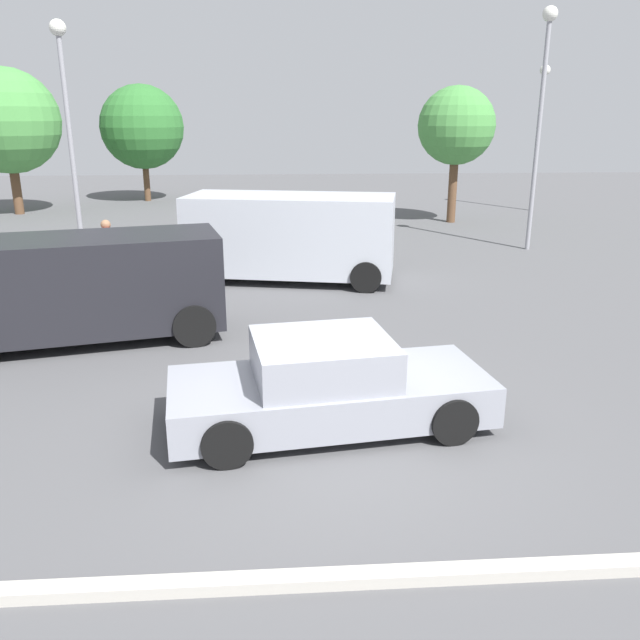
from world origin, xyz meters
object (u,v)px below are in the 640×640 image
light_post_near (542,92)px  suv_dark (84,285)px  light_post_far (66,103)px  dog (297,337)px  van_white (290,235)px  sedan_foreground (328,386)px  pedestrian (108,248)px  light_post_mid (541,113)px

light_post_near → suv_dark: bearing=-145.3°
light_post_near → light_post_far: light_post_near is taller
dog → van_white: size_ratio=0.12×
van_white → sedan_foreground: bearing=103.8°
sedan_foreground → light_post_far: (-6.39, 11.11, 3.86)m
suv_dark → pedestrian: bearing=84.2°
light_post_near → light_post_far: bearing=-176.8°
sedan_foreground → pedestrian: bearing=113.9°
pedestrian → light_post_far: 5.11m
van_white → light_post_far: light_post_far is taller
dog → van_white: (0.02, 5.35, 0.93)m
dog → light_post_near: bearing=-142.8°
sedan_foreground → light_post_mid: size_ratio=0.74×
van_white → light_post_mid: 16.74m
van_white → suv_dark: (-3.96, -4.55, -0.09)m
pedestrian → sedan_foreground: bearing=-76.4°
dog → light_post_mid: (11.18, 17.46, 3.95)m
dog → pedestrian: (-4.43, 4.65, 0.78)m
van_white → suv_dark: 6.03m
van_white → pedestrian: (-4.45, -0.70, -0.15)m
sedan_foreground → light_post_mid: light_post_mid is taller
sedan_foreground → pedestrian: pedestrian is taller
van_white → suv_dark: bearing=60.6°
pedestrian → light_post_mid: 20.44m
light_post_far → suv_dark: bearing=-73.7°
sedan_foreground → light_post_near: 14.60m
light_post_far → pedestrian: bearing=-64.6°
pedestrian → dog: bearing=-64.6°
sedan_foreground → suv_dark: bearing=130.1°
van_white → pedestrian: 4.51m
pedestrian → light_post_near: size_ratio=0.24×
sedan_foreground → light_post_near: size_ratio=0.64×
light_post_far → van_white: bearing=-24.2°
dog → suv_dark: size_ratio=0.12×
sedan_foreground → dog: (-0.33, 3.03, -0.34)m
light_post_mid → light_post_far: 19.63m
light_post_far → light_post_near: bearing=3.2°
van_white → light_post_far: 7.42m
suv_dark → dog: bearing=-24.7°
light_post_near → light_post_far: (-13.77, -0.77, -0.33)m
dog → pedestrian: size_ratio=0.38×
pedestrian → light_post_far: bearing=97.1°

